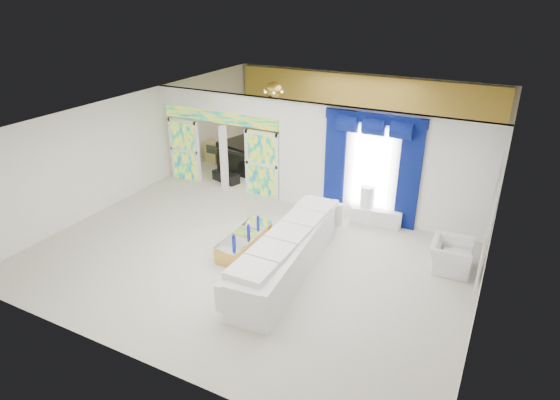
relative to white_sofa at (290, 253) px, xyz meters
The scene contains 22 objects.
floor 2.58m from the white_sofa, 115.58° to the left, with size 12.00×12.00×0.00m, color #B7AF9E.
dividing_wall 3.62m from the white_sofa, 72.32° to the left, with size 5.70×0.18×3.00m, color white.
dividing_header 5.64m from the white_sofa, 140.15° to the left, with size 4.30×0.18×0.55m, color white.
stained_panel_left 6.33m from the white_sofa, 148.48° to the left, with size 0.95×0.04×2.00m, color #994C3F.
stained_panel_right 4.19m from the white_sofa, 127.44° to the left, with size 0.95×0.04×2.00m, color #994C3F.
stained_transom 5.46m from the white_sofa, 140.15° to the left, with size 4.00×0.05×0.35m, color #994C3F.
window_pane 3.45m from the white_sofa, 75.94° to the left, with size 1.00×0.02×2.30m, color white.
blue_drape_left 3.32m from the white_sofa, 93.60° to the left, with size 0.55×0.10×2.80m, color #060340.
blue_drape_right 3.77m from the white_sofa, 60.37° to the left, with size 0.55×0.10×2.80m, color #060340.
blue_pelmet 4.05m from the white_sofa, 75.81° to the left, with size 2.60×0.12×0.25m, color #060340.
wall_mirror 4.21m from the white_sofa, 18.65° to the left, with size 0.04×2.70×1.90m, color white.
gold_curtains 8.34m from the white_sofa, 97.64° to the left, with size 9.70×0.12×2.90m, color gold.
white_sofa is the anchor object (origin of this frame).
coffee_table 1.40m from the white_sofa, 167.47° to the left, with size 0.60×1.80×0.40m, color gold.
console_table 3.26m from the white_sofa, 70.27° to the left, with size 1.31×0.42×0.44m, color white.
table_lamp 3.18m from the white_sofa, 75.39° to the left, with size 0.36×0.36×0.58m, color silver.
armchair 3.62m from the white_sofa, 27.94° to the left, with size 1.00×0.88×0.65m, color silver.
grand_piano 6.71m from the white_sofa, 127.76° to the left, with size 1.45×1.89×0.96m, color black.
piano_bench 5.54m from the white_sofa, 137.96° to the left, with size 0.96×0.37×0.32m, color black.
tv_console 7.56m from the white_sofa, 137.16° to the left, with size 0.53×0.48×0.76m, color tan.
chandelier 7.00m from the white_sofa, 120.83° to the left, with size 0.60×0.60×0.60m, color gold.
decanters 1.38m from the white_sofa, 165.11° to the left, with size 0.25×1.22×0.22m.
Camera 1 is at (4.97, -10.32, 5.83)m, focal length 29.96 mm.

